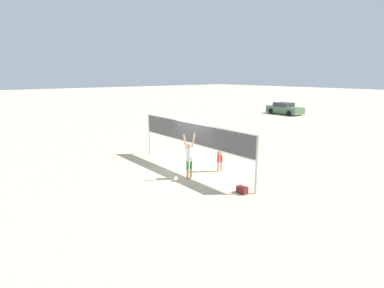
{
  "coord_description": "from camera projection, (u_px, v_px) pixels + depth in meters",
  "views": [
    {
      "loc": [
        11.25,
        -9.17,
        4.7
      ],
      "look_at": [
        0.0,
        0.0,
        1.34
      ],
      "focal_mm": 28.0,
      "sensor_mm": 36.0,
      "label": 1
    }
  ],
  "objects": [
    {
      "name": "ground_plane",
      "position": [
        192.0,
        170.0,
        15.2
      ],
      "size": [
        200.0,
        200.0,
        0.0
      ],
      "primitive_type": "plane",
      "color": "beige"
    },
    {
      "name": "volleyball_net",
      "position": [
        192.0,
        136.0,
        14.81
      ],
      "size": [
        8.24,
        0.11,
        2.44
      ],
      "color": "beige",
      "rests_on": "ground_plane"
    },
    {
      "name": "player_spiker",
      "position": [
        189.0,
        155.0,
        13.62
      ],
      "size": [
        0.28,
        0.7,
        2.13
      ],
      "rotation": [
        0.0,
        0.0,
        1.57
      ],
      "color": "tan",
      "rests_on": "ground_plane"
    },
    {
      "name": "player_blocker",
      "position": [
        220.0,
        149.0,
        14.67
      ],
      "size": [
        0.28,
        0.71,
        2.16
      ],
      "rotation": [
        0.0,
        0.0,
        -1.57
      ],
      "color": "tan",
      "rests_on": "ground_plane"
    },
    {
      "name": "volleyball",
      "position": [
        176.0,
        179.0,
        13.54
      ],
      "size": [
        0.21,
        0.21,
        0.21
      ],
      "color": "silver",
      "rests_on": "ground_plane"
    },
    {
      "name": "gear_bag",
      "position": [
        242.0,
        190.0,
        12.16
      ],
      "size": [
        0.45,
        0.25,
        0.28
      ],
      "color": "maroon",
      "rests_on": "ground_plane"
    },
    {
      "name": "parked_car_near",
      "position": [
        285.0,
        109.0,
        36.56
      ],
      "size": [
        4.59,
        2.31,
        1.41
      ],
      "rotation": [
        0.0,
        0.0,
        -0.09
      ],
      "color": "#4C6B4C",
      "rests_on": "ground_plane"
    }
  ]
}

